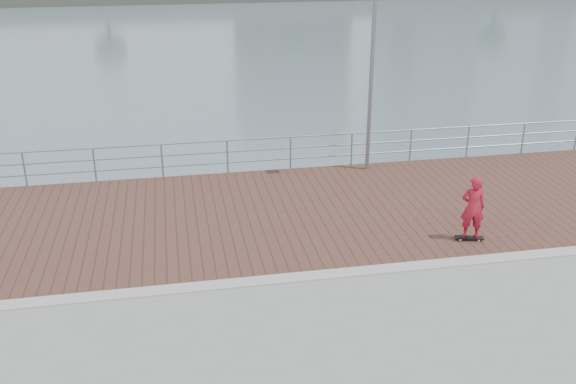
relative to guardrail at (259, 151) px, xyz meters
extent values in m
plane|color=slate|center=(0.00, -7.00, -2.69)|extent=(400.00, 400.00, 0.00)
cube|color=brown|center=(0.00, -3.40, -0.68)|extent=(40.00, 6.80, 0.02)
cube|color=#B7B5AD|center=(0.00, -7.00, -0.66)|extent=(40.00, 0.40, 0.06)
cylinder|color=#8C9EA8|center=(-7.18, 0.00, -0.14)|extent=(0.06, 0.06, 1.10)
cylinder|color=#8C9EA8|center=(-5.13, 0.00, -0.14)|extent=(0.06, 0.06, 1.10)
cylinder|color=#8C9EA8|center=(-3.08, 0.00, -0.14)|extent=(0.06, 0.06, 1.10)
cylinder|color=#8C9EA8|center=(-1.03, 0.00, -0.14)|extent=(0.06, 0.06, 1.10)
cylinder|color=#8C9EA8|center=(1.03, 0.00, -0.14)|extent=(0.06, 0.06, 1.10)
cylinder|color=#8C9EA8|center=(3.08, 0.00, -0.14)|extent=(0.06, 0.06, 1.10)
cylinder|color=#8C9EA8|center=(5.13, 0.00, -0.14)|extent=(0.06, 0.06, 1.10)
cylinder|color=#8C9EA8|center=(7.18, 0.00, -0.14)|extent=(0.06, 0.06, 1.10)
cylinder|color=#8C9EA8|center=(9.24, 0.00, -0.14)|extent=(0.06, 0.06, 1.10)
cylinder|color=#8C9EA8|center=(11.29, 0.00, -0.14)|extent=(0.06, 0.06, 1.10)
cylinder|color=#8C9EA8|center=(0.00, 0.00, 0.41)|extent=(39.00, 0.05, 0.05)
cylinder|color=#8C9EA8|center=(0.00, 0.00, 0.03)|extent=(39.00, 0.05, 0.05)
cylinder|color=#8C9EA8|center=(0.00, 0.00, -0.33)|extent=(39.00, 0.05, 0.05)
cylinder|color=gray|center=(3.47, -0.50, 2.48)|extent=(0.13, 0.13, 6.35)
cube|color=black|center=(4.49, -5.93, -0.60)|extent=(0.74, 0.36, 0.03)
cylinder|color=beige|center=(4.26, -5.93, -0.64)|extent=(0.06, 0.05, 0.05)
cylinder|color=beige|center=(4.70, -6.05, -0.64)|extent=(0.06, 0.05, 0.05)
cylinder|color=beige|center=(4.29, -5.81, -0.64)|extent=(0.06, 0.05, 0.05)
cylinder|color=beige|center=(4.73, -5.92, -0.64)|extent=(0.06, 0.05, 0.05)
imported|color=red|center=(4.49, -5.93, 0.23)|extent=(0.67, 0.53, 1.63)
camera|label=1|loc=(-2.71, -19.35, 6.67)|focal=40.00mm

